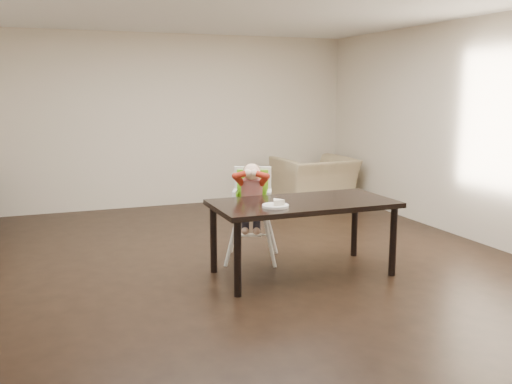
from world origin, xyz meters
The scene contains 6 objects.
ground centered at (0.00, 0.00, 0.00)m, with size 7.00×7.00×0.00m, color black.
room_walls centered at (0.00, 0.00, 1.86)m, with size 6.02×7.02×2.71m.
dining_table centered at (0.46, -0.44, 0.67)m, with size 1.80×0.90×0.75m.
high_chair centered at (0.17, 0.22, 0.75)m, with size 0.59×0.59×1.06m.
plate centered at (0.10, -0.61, 0.78)m, with size 0.33×0.33×0.07m.
armchair centered at (2.20, 2.72, 0.51)m, with size 1.16×0.75×1.01m, color tan.
Camera 1 is at (-1.96, -5.44, 1.84)m, focal length 40.00 mm.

